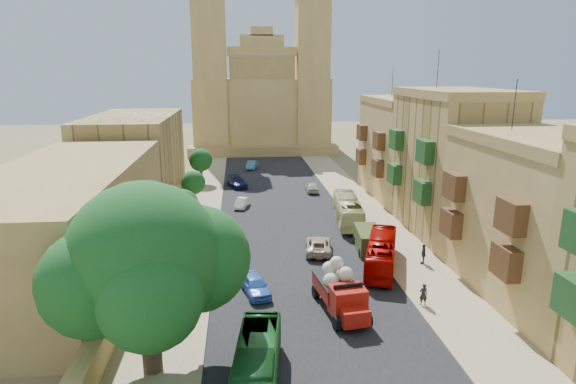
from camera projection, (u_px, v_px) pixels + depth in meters
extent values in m
cube|color=black|center=(284.00, 219.00, 51.61)|extent=(14.00, 140.00, 0.01)
cube|color=tan|center=(371.00, 216.00, 52.56)|extent=(5.00, 140.00, 0.01)
cube|color=tan|center=(195.00, 222.00, 50.65)|extent=(5.00, 140.00, 0.01)
cube|color=tan|center=(348.00, 217.00, 52.30)|extent=(0.25, 140.00, 0.12)
cube|color=tan|center=(218.00, 221.00, 50.89)|extent=(0.25, 140.00, 0.12)
cube|color=#1D4A1F|center=(574.00, 299.00, 23.61)|extent=(0.90, 2.20, 2.00)
cube|color=#AA8A4C|center=(537.00, 221.00, 33.61)|extent=(8.00, 14.00, 10.50)
cube|color=olive|center=(548.00, 141.00, 32.23)|extent=(8.20, 14.00, 0.80)
cylinder|color=black|center=(515.00, 105.00, 34.29)|extent=(0.06, 0.06, 3.60)
cube|color=#53321B|center=(505.00, 262.00, 29.69)|extent=(0.90, 2.20, 2.00)
cube|color=#53321B|center=(451.00, 223.00, 37.25)|extent=(0.90, 2.20, 2.00)
cube|color=#53321B|center=(511.00, 216.00, 28.97)|extent=(0.90, 2.20, 2.00)
cube|color=#53321B|center=(454.00, 186.00, 36.53)|extent=(0.90, 2.20, 2.00)
cube|color=tan|center=(452.00, 165.00, 46.80)|extent=(8.00, 14.00, 13.00)
cube|color=olive|center=(458.00, 93.00, 45.12)|extent=(8.20, 14.00, 0.80)
cylinder|color=black|center=(438.00, 69.00, 47.18)|extent=(0.06, 0.06, 3.60)
cube|color=#1D4A1F|center=(422.00, 192.00, 42.96)|extent=(0.90, 2.20, 2.00)
cube|color=#1D4A1F|center=(394.00, 174.00, 50.52)|extent=(0.90, 2.20, 2.00)
cube|color=#1D4A1F|center=(425.00, 152.00, 42.07)|extent=(0.90, 2.20, 2.00)
cube|color=#1D4A1F|center=(396.00, 139.00, 49.63)|extent=(0.90, 2.20, 2.00)
cube|color=#AA8A4C|center=(404.00, 150.00, 60.49)|extent=(8.00, 14.00, 11.50)
cube|color=olive|center=(407.00, 101.00, 58.99)|extent=(8.20, 14.00, 0.80)
cylinder|color=black|center=(392.00, 82.00, 61.05)|extent=(0.06, 0.06, 3.60)
cube|color=#53321B|center=(377.00, 168.00, 56.60)|extent=(0.90, 2.20, 2.00)
cube|color=#53321B|center=(361.00, 156.00, 64.16)|extent=(0.90, 2.20, 2.00)
cube|color=#53321B|center=(379.00, 141.00, 55.81)|extent=(0.90, 2.20, 2.00)
cube|color=#53321B|center=(362.00, 132.00, 63.37)|extent=(0.90, 2.20, 2.00)
cube|color=#AA8A4C|center=(148.00, 249.00, 40.49)|extent=(1.00, 40.00, 1.80)
cube|color=olive|center=(68.00, 220.00, 37.20)|extent=(10.00, 28.00, 8.40)
cube|color=tan|center=(135.00, 154.00, 62.08)|extent=(10.00, 22.00, 10.00)
cube|color=#AA8A4C|center=(260.00, 113.00, 99.09)|extent=(26.00, 20.00, 14.00)
cube|color=olive|center=(264.00, 151.00, 90.45)|extent=(28.00, 4.00, 1.80)
cube|color=olive|center=(262.00, 101.00, 89.87)|extent=(12.00, 2.00, 16.00)
cube|color=#AA8A4C|center=(262.00, 51.00, 87.69)|extent=(12.60, 2.40, 1.60)
cube|color=#AA8A4C|center=(262.00, 42.00, 87.28)|extent=(8.00, 2.00, 2.40)
cube|color=#AA8A4C|center=(262.00, 31.00, 86.84)|extent=(4.00, 2.00, 1.60)
cube|color=#AA8A4C|center=(211.00, 76.00, 89.07)|extent=(6.00, 6.00, 29.00)
cube|color=#AA8A4C|center=(312.00, 76.00, 90.97)|extent=(6.00, 6.00, 29.00)
cylinder|color=#3D2E1E|center=(151.00, 337.00, 25.10)|extent=(1.03, 1.03, 3.90)
sphere|color=#124218|center=(145.00, 258.00, 24.03)|extent=(7.79, 7.79, 7.79)
sphere|color=#124218|center=(197.00, 258.00, 25.61)|extent=(5.74, 5.74, 5.74)
sphere|color=#124218|center=(94.00, 283.00, 23.11)|extent=(5.33, 5.33, 5.33)
sphere|color=#124218|center=(150.00, 299.00, 21.97)|extent=(4.92, 4.92, 4.92)
sphere|color=#124218|center=(130.00, 229.00, 25.89)|extent=(4.51, 4.51, 4.51)
cylinder|color=#3D2E1E|center=(164.00, 287.00, 32.99)|extent=(0.44, 0.44, 2.10)
sphere|color=#124218|center=(162.00, 258.00, 32.47)|extent=(3.05, 3.05, 3.05)
cylinder|color=#3D2E1E|center=(183.00, 230.00, 44.55)|extent=(0.44, 0.44, 2.24)
sphere|color=#124218|center=(182.00, 207.00, 43.99)|extent=(3.26, 3.26, 3.26)
cylinder|color=#3D2E1E|center=(194.00, 199.00, 56.16)|extent=(0.44, 0.44, 1.91)
sphere|color=#124218|center=(193.00, 183.00, 55.69)|extent=(2.78, 2.78, 2.78)
cylinder|color=#3D2E1E|center=(201.00, 176.00, 67.70)|extent=(0.44, 0.44, 2.22)
sphere|color=#124218|center=(201.00, 160.00, 67.15)|extent=(3.22, 3.22, 3.22)
cube|color=#A6170C|center=(335.00, 287.00, 32.48)|extent=(2.69, 3.91, 0.91)
cube|color=black|center=(336.00, 280.00, 32.35)|extent=(2.75, 3.97, 0.12)
cube|color=#A6170C|center=(348.00, 301.00, 30.25)|extent=(2.34, 1.99, 1.82)
cube|color=#A6170C|center=(354.00, 316.00, 29.21)|extent=(1.87, 1.43, 1.01)
cube|color=black|center=(348.00, 291.00, 30.08)|extent=(1.92, 0.36, 0.91)
cylinder|color=black|center=(337.00, 323.00, 29.39)|extent=(0.47, 0.95, 0.91)
cylinder|color=black|center=(368.00, 319.00, 29.85)|extent=(0.47, 0.95, 0.91)
cylinder|color=black|center=(316.00, 292.00, 33.59)|extent=(0.47, 0.95, 0.91)
cylinder|color=black|center=(343.00, 289.00, 34.05)|extent=(0.47, 0.95, 0.91)
sphere|color=beige|center=(331.00, 281.00, 31.60)|extent=(1.12, 1.12, 1.12)
sphere|color=beige|center=(344.00, 278.00, 32.12)|extent=(1.12, 1.12, 1.12)
sphere|color=beige|center=(333.00, 273.00, 32.86)|extent=(1.12, 1.12, 1.12)
sphere|color=beige|center=(330.00, 269.00, 32.16)|extent=(1.01, 1.01, 1.01)
sphere|color=beige|center=(346.00, 274.00, 31.39)|extent=(1.01, 1.01, 1.01)
sphere|color=beige|center=(337.00, 263.00, 31.95)|extent=(0.91, 0.91, 0.91)
cube|color=#3D4B1C|center=(368.00, 240.00, 42.38)|extent=(2.43, 4.78, 1.90)
cylinder|color=black|center=(361.00, 253.00, 40.96)|extent=(0.37, 0.79, 0.76)
cylinder|color=black|center=(382.00, 253.00, 40.98)|extent=(0.37, 0.79, 0.76)
cylinder|color=black|center=(355.00, 240.00, 44.07)|extent=(0.37, 0.79, 0.76)
cylinder|color=black|center=(375.00, 240.00, 44.09)|extent=(0.37, 0.79, 0.76)
imported|color=#185621|center=(256.00, 373.00, 23.23)|extent=(3.20, 9.19, 2.51)
imported|color=#B00400|center=(381.00, 253.00, 38.56)|extent=(4.96, 9.15, 2.50)
imported|color=beige|center=(348.00, 210.00, 50.05)|extent=(3.25, 9.80, 2.68)
imported|color=#3E76D2|center=(255.00, 285.00, 34.16)|extent=(2.44, 4.22, 1.35)
imported|color=white|center=(242.00, 203.00, 55.85)|extent=(1.96, 3.55, 1.11)
imported|color=#BFAC8F|center=(318.00, 245.00, 42.00)|extent=(2.87, 5.00, 1.31)
imported|color=#0F1642|center=(237.00, 182.00, 65.71)|extent=(3.24, 5.12, 1.38)
imported|color=beige|center=(312.00, 187.00, 63.07)|extent=(1.69, 3.82, 1.28)
imported|color=teal|center=(252.00, 165.00, 77.81)|extent=(2.10, 4.09, 1.28)
imported|color=black|center=(423.00, 294.00, 32.48)|extent=(0.58, 0.39, 1.55)
imported|color=#36353A|center=(423.00, 254.00, 39.42)|extent=(0.78, 1.08, 1.70)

